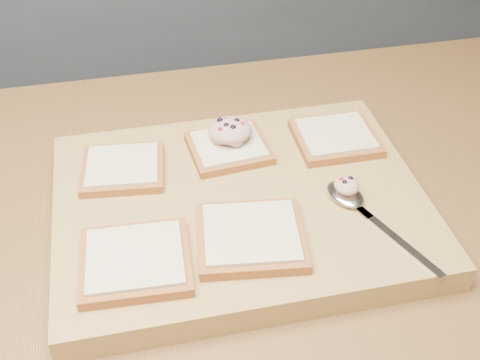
% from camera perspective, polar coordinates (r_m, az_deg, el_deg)
% --- Properties ---
extents(back_counter, '(3.60, 0.62, 0.94)m').
position_cam_1_polar(back_counter, '(2.27, -10.73, 13.32)').
color(back_counter, slate).
rests_on(back_counter, ground).
extents(cutting_board, '(0.49, 0.37, 0.04)m').
position_cam_1_polar(cutting_board, '(0.82, -0.00, -2.51)').
color(cutting_board, tan).
rests_on(cutting_board, island_counter).
extents(bread_far_left, '(0.12, 0.11, 0.02)m').
position_cam_1_polar(bread_far_left, '(0.85, -11.05, 1.12)').
color(bread_far_left, '#995827').
rests_on(bread_far_left, cutting_board).
extents(bread_far_center, '(0.12, 0.11, 0.02)m').
position_cam_1_polar(bread_far_center, '(0.88, -1.09, 3.11)').
color(bread_far_center, '#995827').
rests_on(bread_far_center, cutting_board).
extents(bread_far_right, '(0.12, 0.11, 0.02)m').
position_cam_1_polar(bread_far_right, '(0.91, 9.03, 4.02)').
color(bread_far_right, '#995827').
rests_on(bread_far_right, cutting_board).
extents(bread_near_left, '(0.13, 0.12, 0.02)m').
position_cam_1_polar(bread_near_left, '(0.72, -9.90, -7.53)').
color(bread_near_left, '#995827').
rests_on(bread_near_left, cutting_board).
extents(bread_near_center, '(0.15, 0.14, 0.02)m').
position_cam_1_polar(bread_near_center, '(0.74, 1.05, -5.37)').
color(bread_near_center, '#995827').
rests_on(bread_near_center, cutting_board).
extents(tuna_salad_dollop, '(0.06, 0.06, 0.03)m').
position_cam_1_polar(tuna_salad_dollop, '(0.87, -0.94, 4.77)').
color(tuna_salad_dollop, tan).
rests_on(tuna_salad_dollop, bread_far_center).
extents(spoon, '(0.10, 0.19, 0.01)m').
position_cam_1_polar(spoon, '(0.80, 10.64, -1.95)').
color(spoon, silver).
rests_on(spoon, cutting_board).
extents(spoon_salad, '(0.03, 0.04, 0.02)m').
position_cam_1_polar(spoon_salad, '(0.80, 10.08, -0.47)').
color(spoon_salad, tan).
rests_on(spoon_salad, spoon).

